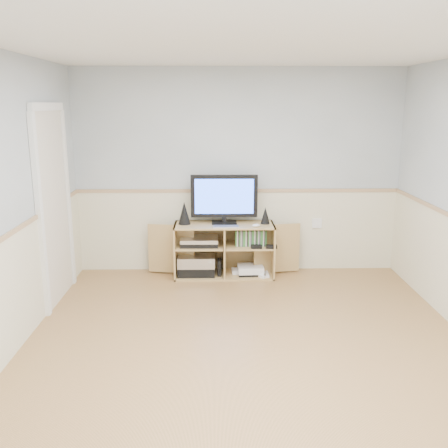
% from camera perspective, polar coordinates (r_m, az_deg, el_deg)
% --- Properties ---
extents(room, '(4.04, 4.54, 2.54)m').
position_cam_1_polar(room, '(4.08, 2.14, 1.52)').
color(room, tan).
rests_on(room, ground).
extents(media_cabinet, '(1.88, 0.45, 0.65)m').
position_cam_1_polar(media_cabinet, '(6.16, 0.02, -2.78)').
color(media_cabinet, tan).
rests_on(media_cabinet, floor).
extents(monitor, '(0.80, 0.18, 0.59)m').
position_cam_1_polar(monitor, '(6.01, 0.02, 3.06)').
color(monitor, black).
rests_on(monitor, media_cabinet).
extents(speaker_left, '(0.15, 0.15, 0.27)m').
position_cam_1_polar(speaker_left, '(6.03, -4.56, 1.26)').
color(speaker_left, black).
rests_on(speaker_left, media_cabinet).
extents(speaker_right, '(0.11, 0.11, 0.21)m').
position_cam_1_polar(speaker_right, '(6.05, 4.74, 0.99)').
color(speaker_right, black).
rests_on(speaker_right, media_cabinet).
extents(keyboard, '(0.31, 0.13, 0.01)m').
position_cam_1_polar(keyboard, '(5.89, 0.22, -0.29)').
color(keyboard, silver).
rests_on(keyboard, media_cabinet).
extents(mouse, '(0.11, 0.10, 0.04)m').
position_cam_1_polar(mouse, '(5.90, 3.68, -0.16)').
color(mouse, white).
rests_on(mouse, media_cabinet).
extents(av_components, '(0.53, 0.34, 0.47)m').
position_cam_1_polar(av_components, '(6.14, -3.01, -3.96)').
color(av_components, black).
rests_on(av_components, media_cabinet).
extents(game_consoles, '(0.45, 0.30, 0.11)m').
position_cam_1_polar(game_consoles, '(6.19, 2.92, -5.27)').
color(game_consoles, white).
rests_on(game_consoles, media_cabinet).
extents(game_cases, '(0.38, 0.14, 0.19)m').
position_cam_1_polar(game_cases, '(6.06, 3.07, -1.57)').
color(game_cases, '#3F8C3F').
rests_on(game_cases, media_cabinet).
extents(wall_outlet, '(0.12, 0.03, 0.12)m').
position_cam_1_polar(wall_outlet, '(6.40, 10.56, 0.08)').
color(wall_outlet, white).
rests_on(wall_outlet, wall_back).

